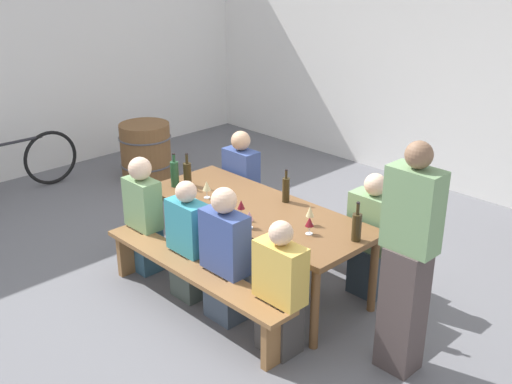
% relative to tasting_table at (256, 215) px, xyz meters
% --- Properties ---
extents(ground_plane, '(24.00, 24.00, 0.00)m').
position_rel_tasting_table_xyz_m(ground_plane, '(0.00, 0.00, -0.68)').
color(ground_plane, slate).
extents(back_wall, '(14.00, 0.20, 3.20)m').
position_rel_tasting_table_xyz_m(back_wall, '(0.00, 3.42, 0.92)').
color(back_wall, white).
rests_on(back_wall, ground).
extents(side_wall, '(0.20, 7.25, 3.20)m').
position_rel_tasting_table_xyz_m(side_wall, '(-4.22, 0.00, 0.92)').
color(side_wall, white).
rests_on(side_wall, ground).
extents(tasting_table, '(2.21, 0.87, 0.75)m').
position_rel_tasting_table_xyz_m(tasting_table, '(0.00, 0.00, 0.00)').
color(tasting_table, brown).
rests_on(tasting_table, ground).
extents(bench_near, '(2.11, 0.30, 0.45)m').
position_rel_tasting_table_xyz_m(bench_near, '(0.00, -0.73, -0.32)').
color(bench_near, olive).
rests_on(bench_near, ground).
extents(bench_far, '(2.11, 0.30, 0.45)m').
position_rel_tasting_table_xyz_m(bench_far, '(0.00, 0.73, -0.32)').
color(bench_far, olive).
rests_on(bench_far, ground).
extents(wine_bottle_0, '(0.08, 0.08, 0.33)m').
position_rel_tasting_table_xyz_m(wine_bottle_0, '(-0.91, -0.20, 0.20)').
color(wine_bottle_0, '#234C2D').
rests_on(wine_bottle_0, tasting_table).
extents(wine_bottle_1, '(0.08, 0.08, 0.33)m').
position_rel_tasting_table_xyz_m(wine_bottle_1, '(1.01, 0.12, 0.19)').
color(wine_bottle_1, '#332814').
rests_on(wine_bottle_1, tasting_table).
extents(wine_bottle_2, '(0.07, 0.07, 0.31)m').
position_rel_tasting_table_xyz_m(wine_bottle_2, '(0.09, 0.29, 0.19)').
color(wine_bottle_2, '#332814').
rests_on(wine_bottle_2, tasting_table).
extents(wine_bottle_3, '(0.08, 0.08, 0.32)m').
position_rel_tasting_table_xyz_m(wine_bottle_3, '(-0.85, -0.09, 0.19)').
color(wine_bottle_3, '#332814').
rests_on(wine_bottle_3, tasting_table).
extents(wine_glass_0, '(0.07, 0.07, 0.15)m').
position_rel_tasting_table_xyz_m(wine_glass_0, '(0.67, -0.06, 0.17)').
color(wine_glass_0, silver).
rests_on(wine_glass_0, tasting_table).
extents(wine_glass_1, '(0.07, 0.07, 0.17)m').
position_rel_tasting_table_xyz_m(wine_glass_1, '(0.56, 0.07, 0.19)').
color(wine_glass_1, silver).
rests_on(wine_glass_1, tasting_table).
extents(wine_glass_2, '(0.07, 0.07, 0.17)m').
position_rel_tasting_table_xyz_m(wine_glass_2, '(0.08, -0.26, 0.20)').
color(wine_glass_2, silver).
rests_on(wine_glass_2, tasting_table).
extents(wine_glass_3, '(0.07, 0.07, 0.15)m').
position_rel_tasting_table_xyz_m(wine_glass_3, '(0.26, -0.32, 0.18)').
color(wine_glass_3, silver).
rests_on(wine_glass_3, tasting_table).
extents(wine_glass_4, '(0.08, 0.08, 0.16)m').
position_rel_tasting_table_xyz_m(wine_glass_4, '(-0.47, -0.17, 0.19)').
color(wine_glass_4, silver).
rests_on(wine_glass_4, tasting_table).
extents(seated_guest_near_0, '(0.36, 0.24, 1.14)m').
position_rel_tasting_table_xyz_m(seated_guest_near_0, '(-0.90, -0.58, -0.13)').
color(seated_guest_near_0, '#31556A').
rests_on(seated_guest_near_0, ground).
extents(seated_guest_near_1, '(0.37, 0.24, 1.09)m').
position_rel_tasting_table_xyz_m(seated_guest_near_1, '(-0.24, -0.58, -0.16)').
color(seated_guest_near_1, '#424D45').
rests_on(seated_guest_near_1, ground).
extents(seated_guest_near_2, '(0.41, 0.24, 1.17)m').
position_rel_tasting_table_xyz_m(seated_guest_near_2, '(0.24, -0.58, -0.12)').
color(seated_guest_near_2, '#414E5D').
rests_on(seated_guest_near_2, ground).
extents(seated_guest_near_3, '(0.40, 0.24, 1.09)m').
position_rel_tasting_table_xyz_m(seated_guest_near_3, '(0.86, -0.58, -0.17)').
color(seated_guest_near_3, '#403D3B').
rests_on(seated_guest_near_3, ground).
extents(seated_guest_far_0, '(0.38, 0.24, 1.15)m').
position_rel_tasting_table_xyz_m(seated_guest_far_0, '(-0.82, 0.58, -0.13)').
color(seated_guest_far_0, navy).
rests_on(seated_guest_far_0, ground).
extents(seated_guest_far_1, '(0.41, 0.24, 1.14)m').
position_rel_tasting_table_xyz_m(seated_guest_far_1, '(0.84, 0.58, -0.14)').
color(seated_guest_far_1, '#2F3D48').
rests_on(seated_guest_far_1, ground).
extents(standing_host, '(0.37, 0.24, 1.76)m').
position_rel_tasting_table_xyz_m(standing_host, '(1.61, -0.10, 0.18)').
color(standing_host, '#493D3C').
rests_on(standing_host, ground).
extents(wine_barrel, '(0.69, 0.69, 0.72)m').
position_rel_tasting_table_xyz_m(wine_barrel, '(-2.98, 0.87, -0.32)').
color(wine_barrel, brown).
rests_on(wine_barrel, ground).
extents(parked_bicycle_0, '(0.20, 1.73, 0.90)m').
position_rel_tasting_table_xyz_m(parked_bicycle_0, '(-3.63, -0.68, -0.31)').
color(parked_bicycle_0, black).
rests_on(parked_bicycle_0, ground).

